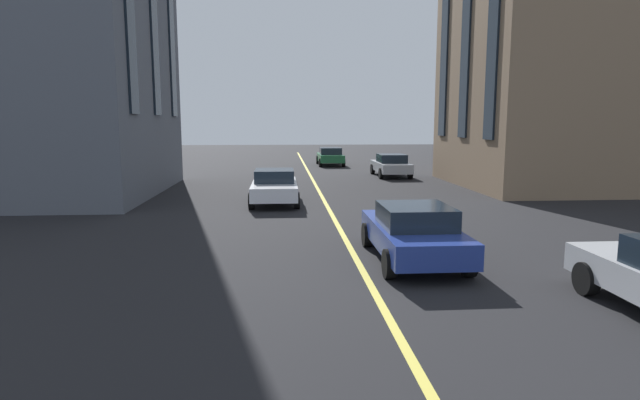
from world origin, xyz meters
The scene contains 6 objects.
lane_centre_line centered at (20.00, 0.00, 0.00)m, with size 80.00×0.16×0.01m.
car_white_mid centered at (23.90, 2.09, 0.70)m, with size 4.40×1.95×1.37m.
car_silver_parked_a centered at (34.10, -4.90, 0.70)m, with size 4.40×1.95×1.37m.
car_blue_trailing centered at (14.60, -1.34, 0.70)m, with size 4.40×1.95×1.37m.
car_green_near centered at (42.67, -1.97, 0.70)m, with size 4.40×1.95×1.37m.
building_right_near centered at (28.87, -14.45, 9.02)m, with size 10.33×14.02×18.04m.
Camera 1 is at (2.56, 1.79, 3.30)m, focal length 29.33 mm.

